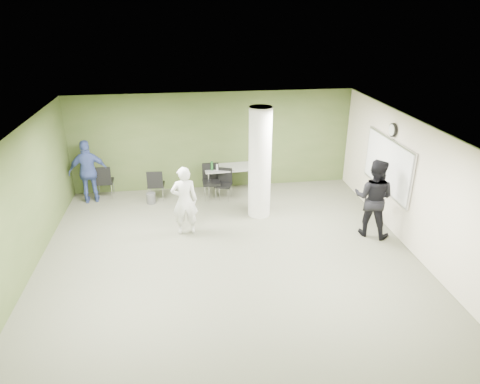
{
  "coord_description": "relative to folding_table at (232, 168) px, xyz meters",
  "views": [
    {
      "loc": [
        -0.83,
        -7.76,
        4.97
      ],
      "look_at": [
        0.37,
        1.0,
        1.1
      ],
      "focal_mm": 32.0,
      "sensor_mm": 36.0,
      "label": 1
    }
  ],
  "objects": [
    {
      "name": "floor",
      "position": [
        -0.49,
        -3.54,
        -0.72
      ],
      "size": [
        8.0,
        8.0,
        0.0
      ],
      "primitive_type": "plane",
      "color": "#595A47",
      "rests_on": "ground"
    },
    {
      "name": "ceiling",
      "position": [
        -0.49,
        -3.54,
        2.08
      ],
      "size": [
        8.0,
        8.0,
        0.0
      ],
      "primitive_type": "plane",
      "rotation": [
        3.14,
        0.0,
        0.0
      ],
      "color": "white",
      "rests_on": "wall_back"
    },
    {
      "name": "wall_back",
      "position": [
        -0.49,
        0.46,
        0.68
      ],
      "size": [
        8.0,
        2.8,
        0.02
      ],
      "primitive_type": "cube",
      "rotation": [
        1.57,
        0.0,
        0.0
      ],
      "color": "#415528",
      "rests_on": "floor"
    },
    {
      "name": "wall_left",
      "position": [
        -4.49,
        -3.54,
        0.68
      ],
      "size": [
        0.02,
        8.0,
        2.8
      ],
      "primitive_type": "cube",
      "color": "#415528",
      "rests_on": "floor"
    },
    {
      "name": "wall_right_cream",
      "position": [
        3.51,
        -3.54,
        0.68
      ],
      "size": [
        0.02,
        8.0,
        2.8
      ],
      "primitive_type": "cube",
      "color": "beige",
      "rests_on": "floor"
    },
    {
      "name": "column",
      "position": [
        0.51,
        -1.54,
        0.68
      ],
      "size": [
        0.56,
        0.56,
        2.8
      ],
      "primitive_type": "cylinder",
      "color": "silver",
      "rests_on": "floor"
    },
    {
      "name": "whiteboard",
      "position": [
        3.43,
        -2.34,
        0.78
      ],
      "size": [
        0.05,
        2.3,
        1.3
      ],
      "color": "silver",
      "rests_on": "wall_right_cream"
    },
    {
      "name": "wall_clock",
      "position": [
        3.44,
        -2.34,
        1.63
      ],
      "size": [
        0.06,
        0.32,
        0.32
      ],
      "color": "black",
      "rests_on": "wall_right_cream"
    },
    {
      "name": "folding_table",
      "position": [
        0.0,
        0.0,
        0.0
      ],
      "size": [
        1.67,
        0.82,
        1.02
      ],
      "rotation": [
        0.0,
        0.0,
        0.07
      ],
      "color": "#979791",
      "rests_on": "floor"
    },
    {
      "name": "wastebasket",
      "position": [
        -2.28,
        -0.47,
        -0.58
      ],
      "size": [
        0.25,
        0.25,
        0.29
      ],
      "primitive_type": "cylinder",
      "color": "#4C4C4C",
      "rests_on": "floor"
    },
    {
      "name": "chair_back_left",
      "position": [
        -3.57,
        0.02,
        -0.15
      ],
      "size": [
        0.5,
        0.5,
        0.97
      ],
      "rotation": [
        0.0,
        0.0,
        3.17
      ],
      "color": "black",
      "rests_on": "floor"
    },
    {
      "name": "chair_back_right",
      "position": [
        -2.14,
        -0.31,
        -0.2
      ],
      "size": [
        0.47,
        0.47,
        0.89
      ],
      "rotation": [
        0.0,
        0.0,
        3.08
      ],
      "color": "black",
      "rests_on": "floor"
    },
    {
      "name": "chair_table_left",
      "position": [
        -0.62,
        -0.29,
        -0.16
      ],
      "size": [
        0.49,
        0.49,
        0.97
      ],
      "rotation": [
        0.0,
        0.0,
        0.02
      ],
      "color": "black",
      "rests_on": "floor"
    },
    {
      "name": "chair_table_right",
      "position": [
        -0.27,
        -0.39,
        -0.23
      ],
      "size": [
        0.54,
        0.54,
        0.85
      ],
      "rotation": [
        0.0,
        0.0,
        -0.34
      ],
      "color": "black",
      "rests_on": "floor"
    },
    {
      "name": "woman_white",
      "position": [
        -1.37,
        -2.27,
        0.11
      ],
      "size": [
        0.63,
        0.44,
        1.66
      ],
      "primitive_type": "imported",
      "rotation": [
        0.0,
        0.0,
        3.21
      ],
      "color": "silver",
      "rests_on": "floor"
    },
    {
      "name": "man_black",
      "position": [
        2.91,
        -2.92,
        0.21
      ],
      "size": [
        1.14,
        1.1,
        1.86
      ],
      "primitive_type": "imported",
      "rotation": [
        0.0,
        0.0,
        2.52
      ],
      "color": "black",
      "rests_on": "floor"
    },
    {
      "name": "man_blue",
      "position": [
        -3.89,
        -0.14,
        0.15
      ],
      "size": [
        1.07,
        0.57,
        1.75
      ],
      "primitive_type": "imported",
      "rotation": [
        0.0,
        0.0,
        3.29
      ],
      "color": "#394B8F",
      "rests_on": "floor"
    }
  ]
}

